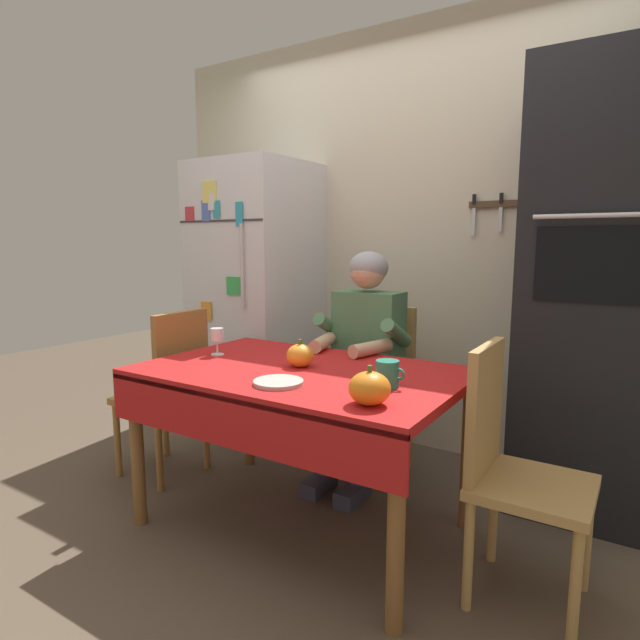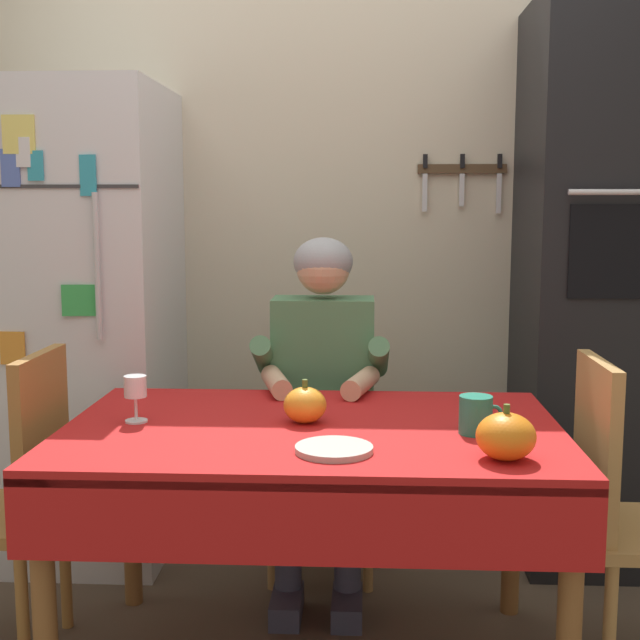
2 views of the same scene
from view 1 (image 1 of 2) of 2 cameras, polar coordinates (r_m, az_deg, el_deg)
name	(u,v)px [view 1 (image 1 of 2)]	position (r m, az deg, el deg)	size (l,w,h in m)	color
ground_plane	(289,534)	(2.52, -3.37, -22.33)	(10.00, 10.00, 0.00)	brown
back_wall_assembly	(421,241)	(3.34, 10.99, 8.47)	(3.70, 0.13, 2.60)	beige
refrigerator	(257,301)	(3.53, -6.91, 2.06)	(0.68, 0.71, 1.80)	silver
wall_oven	(593,294)	(2.77, 27.64, 2.51)	(0.60, 0.64, 2.10)	black
dining_table	(298,388)	(2.32, -2.40, -7.44)	(1.40, 0.90, 0.74)	brown
chair_behind_person	(377,380)	(3.02, 6.22, -6.54)	(0.40, 0.40, 0.93)	tan
seated_person	(362,347)	(2.81, 4.58, -2.95)	(0.47, 0.55, 1.25)	#38384C
chair_right_side	(511,461)	(2.07, 20.12, -14.27)	(0.40, 0.40, 0.93)	tan
chair_left_side	(170,386)	(2.99, -16.05, -6.99)	(0.40, 0.40, 0.93)	#9E6B33
coffee_mug	(388,374)	(2.03, 7.39, -5.85)	(0.12, 0.09, 0.10)	#237F66
wine_glass	(217,336)	(2.62, -11.18, -1.76)	(0.06, 0.06, 0.13)	white
pumpkin_large	(300,355)	(2.34, -2.18, -3.88)	(0.12, 0.12, 0.13)	orange
pumpkin_medium	(370,388)	(1.81, 5.43, -7.42)	(0.15, 0.15, 0.14)	orange
serving_tray	(278,382)	(2.07, -4.57, -6.80)	(0.20, 0.20, 0.02)	#B7B2A8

